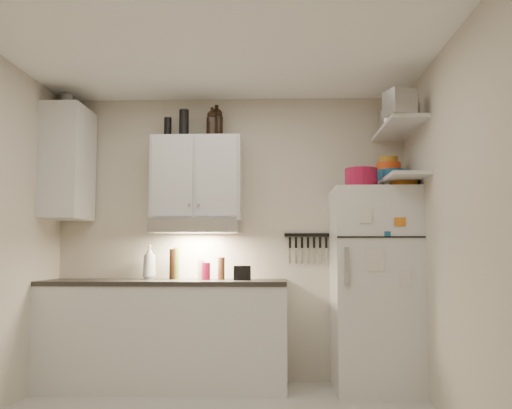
{
  "coord_description": "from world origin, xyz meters",
  "views": [
    {
      "loc": [
        0.42,
        -3.75,
        1.14
      ],
      "look_at": [
        0.25,
        0.9,
        1.55
      ],
      "focal_mm": 40.0,
      "sensor_mm": 36.0,
      "label": 1
    }
  ],
  "objects": [
    {
      "name": "soap_bottle",
      "position": [
        -0.73,
        1.35,
        1.09
      ],
      "size": [
        0.15,
        0.15,
        0.34
      ],
      "primitive_type": "imported",
      "rotation": [
        0.0,
        0.0,
        0.12
      ],
      "color": "silver",
      "rests_on": "countertop"
    },
    {
      "name": "upper_cabinet",
      "position": [
        -0.3,
        1.33,
        1.83
      ],
      "size": [
        0.8,
        0.33,
        0.75
      ],
      "primitive_type": "cube",
      "color": "silver",
      "rests_on": "back_wall"
    },
    {
      "name": "tin_a",
      "position": [
        1.46,
        0.98,
        2.31
      ],
      "size": [
        0.21,
        0.2,
        0.18
      ],
      "primitive_type": "cube",
      "rotation": [
        0.0,
        0.0,
        -0.19
      ],
      "color": "#AAAAAD",
      "rests_on": "shelf_hi"
    },
    {
      "name": "oil_bottle",
      "position": [
        -0.48,
        1.35,
        1.06
      ],
      "size": [
        0.07,
        0.07,
        0.28
      ],
      "primitive_type": "cylinder",
      "rotation": [
        0.0,
        0.0,
        0.41
      ],
      "color": "#486318",
      "rests_on": "countertop"
    },
    {
      "name": "growler_b",
      "position": [
        -0.13,
        1.37,
        2.34
      ],
      "size": [
        0.16,
        0.16,
        0.28
      ],
      "primitive_type": null,
      "rotation": [
        0.0,
        0.0,
        -0.39
      ],
      "color": "black",
      "rests_on": "upper_cabinet"
    },
    {
      "name": "range_hood",
      "position": [
        -0.3,
        1.27,
        1.39
      ],
      "size": [
        0.76,
        0.46,
        0.12
      ],
      "primitive_type": "cube",
      "color": "silver",
      "rests_on": "back_wall"
    },
    {
      "name": "ceiling",
      "position": [
        0.0,
        0.0,
        2.61
      ],
      "size": [
        3.2,
        3.0,
        0.02
      ],
      "primitive_type": "cube",
      "color": "white",
      "rests_on": "ground"
    },
    {
      "name": "bowl_teal",
      "position": [
        1.43,
        1.29,
        1.83
      ],
      "size": [
        0.27,
        0.27,
        0.11
      ],
      "primitive_type": "cylinder",
      "color": "navy",
      "rests_on": "shelf_lo"
    },
    {
      "name": "base_cabinet",
      "position": [
        -0.55,
        1.2,
        0.44
      ],
      "size": [
        2.1,
        0.6,
        0.88
      ],
      "primitive_type": "cube",
      "color": "silver",
      "rests_on": "floor"
    },
    {
      "name": "book_stack",
      "position": [
        1.46,
        1.0,
        1.74
      ],
      "size": [
        0.23,
        0.26,
        0.07
      ],
      "primitive_type": "cube",
      "rotation": [
        0.0,
        0.0,
        0.3
      ],
      "color": "orange",
      "rests_on": "fridge"
    },
    {
      "name": "thermos_a",
      "position": [
        -0.42,
        1.31,
        2.33
      ],
      "size": [
        0.1,
        0.1,
        0.25
      ],
      "primitive_type": "cylinder",
      "rotation": [
        0.0,
        0.0,
        -0.09
      ],
      "color": "black",
      "rests_on": "upper_cabinet"
    },
    {
      "name": "shelf_hi",
      "position": [
        1.45,
        1.02,
        2.2
      ],
      "size": [
        0.3,
        0.95,
        0.03
      ],
      "primitive_type": "cube",
      "color": "silver",
      "rests_on": "right_wall"
    },
    {
      "name": "pepper_mill",
      "position": [
        -0.07,
        1.28,
        1.02
      ],
      "size": [
        0.07,
        0.07,
        0.2
      ],
      "primitive_type": "cylinder",
      "rotation": [
        0.0,
        0.0,
        0.21
      ],
      "color": "brown",
      "rests_on": "countertop"
    },
    {
      "name": "right_wall",
      "position": [
        1.61,
        0.0,
        1.3
      ],
      "size": [
        0.02,
        3.0,
        2.6
      ],
      "primitive_type": "cube",
      "color": "beige",
      "rests_on": "ground"
    },
    {
      "name": "back_wall",
      "position": [
        0.0,
        1.51,
        1.3
      ],
      "size": [
        3.2,
        0.02,
        2.6
      ],
      "primitive_type": "cube",
      "color": "beige",
      "rests_on": "ground"
    },
    {
      "name": "caddy",
      "position": [
        0.12,
        1.21,
        0.98
      ],
      "size": [
        0.15,
        0.11,
        0.12
      ],
      "primitive_type": "cube",
      "rotation": [
        0.0,
        0.0,
        -0.01
      ],
      "color": "black",
      "rests_on": "countertop"
    },
    {
      "name": "thermos_b",
      "position": [
        -0.58,
        1.37,
        2.3
      ],
      "size": [
        0.09,
        0.09,
        0.2
      ],
      "primitive_type": "cylinder",
      "rotation": [
        0.0,
        0.0,
        -0.38
      ],
      "color": "black",
      "rests_on": "upper_cabinet"
    },
    {
      "name": "countertop",
      "position": [
        -0.55,
        1.2,
        0.9
      ],
      "size": [
        2.1,
        0.62,
        0.04
      ],
      "primitive_type": "cube",
      "color": "#2B2825",
      "rests_on": "base_cabinet"
    },
    {
      "name": "stock_pot",
      "position": [
        1.48,
        1.32,
        2.32
      ],
      "size": [
        0.33,
        0.33,
        0.2
      ],
      "primitive_type": "cylinder",
      "rotation": [
        0.0,
        0.0,
        0.2
      ],
      "color": "silver",
      "rests_on": "shelf_hi"
    },
    {
      "name": "bowl_yellow",
      "position": [
        1.41,
        1.29,
        1.98
      ],
      "size": [
        0.17,
        0.17,
        0.05
      ],
      "primitive_type": "cylinder",
      "color": "#C08722",
      "rests_on": "bowl_orange"
    },
    {
      "name": "bowl_orange",
      "position": [
        1.41,
        1.29,
        1.92
      ],
      "size": [
        0.22,
        0.22,
        0.07
      ],
      "primitive_type": "cylinder",
      "color": "#F44C17",
      "rests_on": "bowl_teal"
    },
    {
      "name": "vinegar_bottle",
      "position": [
        -0.51,
        1.3,
        1.06
      ],
      "size": [
        0.06,
        0.06,
        0.27
      ],
      "primitive_type": "cylinder",
      "rotation": [
        0.0,
        0.0,
        0.02
      ],
      "color": "black",
      "rests_on": "countertop"
    },
    {
      "name": "shelf_lo",
      "position": [
        1.45,
        1.02,
        1.76
      ],
      "size": [
        0.3,
        0.95,
        0.03
      ],
      "primitive_type": "cube",
      "color": "silver",
      "rests_on": "right_wall"
    },
    {
      "name": "knife_strip",
      "position": [
        0.7,
        1.49,
        1.32
      ],
      "size": [
        0.42,
        0.02,
        0.03
      ],
      "primitive_type": "cube",
      "color": "black",
      "rests_on": "back_wall"
    },
    {
      "name": "plates",
      "position": [
        1.43,
        1.02,
        1.81
      ],
      "size": [
        0.25,
        0.25,
        0.06
      ],
      "primitive_type": "cylinder",
      "rotation": [
        0.0,
        0.0,
        -0.03
      ],
      "color": "navy",
      "rests_on": "shelf_lo"
    },
    {
      "name": "tin_b",
      "position": [
        1.38,
        0.62,
        2.31
      ],
      "size": [
        0.25,
        0.25,
        0.2
      ],
      "primitive_type": "cube",
      "rotation": [
        0.0,
        0.0,
        0.33
      ],
      "color": "#AAAAAD",
      "rests_on": "shelf_hi"
    },
    {
      "name": "red_jar",
      "position": [
        -0.2,
        1.24,
        0.99
      ],
      "size": [
        0.1,
        0.1,
        0.15
      ],
      "primitive_type": "cylinder",
      "rotation": [
        0.0,
        0.0,
        0.36
      ],
      "color": "maroon",
      "rests_on": "countertop"
    },
    {
      "name": "side_jar",
      "position": [
        -1.49,
        1.28,
        2.52
      ],
      "size": [
        0.14,
        0.14,
        0.14
      ],
      "primitive_type": "cylinder",
      "rotation": [
        0.0,
        0.0,
        0.36
      ],
      "color": "silver",
      "rests_on": "side_cabinet"
    },
    {
      "name": "dutch_oven",
      "position": [
        1.13,
        1.0,
        1.78
      ],
      "size": [
        0.28,
        0.28,
        0.16
      ],
      "primitive_type": "cylinder",
      "rotation": [
        0.0,
        0.0,
        -0.03
      ],
      "color": "maroon",
      "rests_on": "fridge"
    },
    {
      "name": "growler_a",
      "position": [
        -0.16,
        1.31,
        2.33
      ],
      "size": [
        0.13,
        0.13,
        0.25
      ],
      "primitive_type": null,
      "rotation": [
        0.0,
        0.0,
        -0.25
      ],
      "color": "black",
      "rests_on": "upper_cabinet"
    },
    {
      "name": "spice_jar",
      "position": [
        1.35,
        1.02,
        1.75
      ],
      "size": [
        0.08,
        0.08,
        0.1
      ],
      "primitive_type": "cylinder",
      "rotation": [
        0.0,
        0.0,
        0.37
      ],
      "color": "silver",
      "rests_on": "fridge"
    },
    {
      "name": "side_cabinet",
      "position": [
        -1.44,
        1.2,
        1.95
      ],
      "size": [
        0.33,
        0.55,
        1.0
      ],
      "primitive_type": "cube",
      "color": "silver",
      "rests_on": "left_wall"
    },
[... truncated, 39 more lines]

